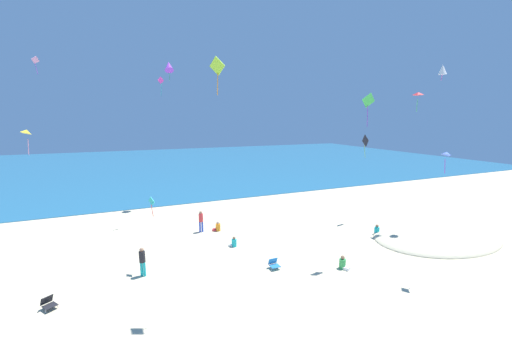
{
  "coord_description": "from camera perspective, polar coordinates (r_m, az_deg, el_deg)",
  "views": [
    {
      "loc": [
        -7.3,
        -10.62,
        8.55
      ],
      "look_at": [
        0.0,
        6.55,
        4.94
      ],
      "focal_mm": 21.89,
      "sensor_mm": 36.0,
      "label": 1
    }
  ],
  "objects": [
    {
      "name": "dune_mound",
      "position": [
        26.88,
        30.06,
        -9.13
      ],
      "size": [
        10.04,
        7.03,
        1.21
      ],
      "primitive_type": "ellipsoid",
      "color": "beige",
      "rests_on": "ground_plane"
    },
    {
      "name": "person_3",
      "position": [
        21.69,
        -4.12,
        -11.55
      ],
      "size": [
        0.62,
        0.59,
        0.71
      ],
      "rotation": [
        0.0,
        0.0,
        2.44
      ],
      "color": "#19ADB2",
      "rests_on": "ground_plane"
    },
    {
      "name": "kite_green",
      "position": [
        19.14,
        19.84,
        13.19
      ],
      "size": [
        0.86,
        0.33,
        1.89
      ],
      "rotation": [
        0.0,
        0.0,
        0.27
      ],
      "color": "green"
    },
    {
      "name": "kite_yellow",
      "position": [
        21.26,
        -36.34,
        6.97
      ],
      "size": [
        0.7,
        0.73,
        1.45
      ],
      "rotation": [
        0.0,
        0.0,
        5.32
      ],
      "color": "yellow"
    },
    {
      "name": "beach_chair_mid_beach",
      "position": [
        18.79,
        3.3,
        -15.21
      ],
      "size": [
        0.58,
        0.61,
        0.58
      ],
      "rotation": [
        0.0,
        0.0,
        4.74
      ],
      "color": "#2370B2",
      "rests_on": "ground_plane"
    },
    {
      "name": "person_1",
      "position": [
        25.39,
        21.22,
        -8.83
      ],
      "size": [
        0.59,
        0.69,
        0.77
      ],
      "rotation": [
        0.0,
        0.0,
        4.18
      ],
      "color": "#19ADB2",
      "rests_on": "ground_plane"
    },
    {
      "name": "ground_plane",
      "position": [
        23.49,
        -3.35,
        -10.42
      ],
      "size": [
        120.0,
        120.0,
        0.0
      ],
      "primitive_type": "plane",
      "color": "beige"
    },
    {
      "name": "person_0",
      "position": [
        19.39,
        15.62,
        -14.7
      ],
      "size": [
        0.56,
        0.7,
        0.79
      ],
      "rotation": [
        0.0,
        0.0,
        5.13
      ],
      "color": "green",
      "rests_on": "ground_plane"
    },
    {
      "name": "person_5",
      "position": [
        24.36,
        -10.03,
        -7.37
      ],
      "size": [
        0.34,
        0.34,
        1.67
      ],
      "rotation": [
        0.0,
        0.0,
        1.56
      ],
      "color": "blue",
      "rests_on": "ground_plane"
    },
    {
      "name": "ocean_water",
      "position": [
        62.06,
        -16.06,
        2.63
      ],
      "size": [
        120.0,
        60.0,
        0.05
      ],
      "primitive_type": "cube",
      "color": "#236084",
      "rests_on": "ground_plane"
    },
    {
      "name": "kite_black",
      "position": [
        27.23,
        19.36,
        6.55
      ],
      "size": [
        0.97,
        0.36,
        1.9
      ],
      "rotation": [
        0.0,
        0.0,
        0.16
      ],
      "color": "black"
    },
    {
      "name": "kite_pink",
      "position": [
        34.49,
        -35.33,
        17.23
      ],
      "size": [
        0.51,
        0.51,
        1.51
      ],
      "rotation": [
        0.0,
        0.0,
        1.18
      ],
      "color": "pink"
    },
    {
      "name": "kite_white",
      "position": [
        26.72,
        30.93,
        16.8
      ],
      "size": [
        0.67,
        0.61,
        1.11
      ],
      "rotation": [
        0.0,
        0.0,
        4.79
      ],
      "color": "white"
    },
    {
      "name": "person_2",
      "position": [
        24.63,
        -7.05,
        -8.74
      ],
      "size": [
        0.7,
        0.56,
        0.79
      ],
      "rotation": [
        0.0,
        0.0,
        2.72
      ],
      "color": "orange",
      "rests_on": "ground_plane"
    },
    {
      "name": "kite_purple",
      "position": [
        32.22,
        -15.63,
        19.25
      ],
      "size": [
        0.92,
        1.28,
        1.99
      ],
      "rotation": [
        0.0,
        0.0,
        3.06
      ],
      "color": "purple"
    },
    {
      "name": "kite_lime",
      "position": [
        13.7,
        -7.11,
        19.63
      ],
      "size": [
        0.5,
        0.63,
        1.54
      ],
      "rotation": [
        0.0,
        0.0,
        5.67
      ],
      "color": "#99DB33"
    },
    {
      "name": "kite_red",
      "position": [
        26.27,
        27.51,
        13.64
      ],
      "size": [
        0.67,
        0.71,
        1.4
      ],
      "rotation": [
        0.0,
        0.0,
        5.31
      ],
      "color": "red"
    },
    {
      "name": "kite_magenta",
      "position": [
        26.72,
        -17.0,
        16.69
      ],
      "size": [
        0.51,
        0.33,
        1.48
      ],
      "rotation": [
        0.0,
        0.0,
        0.58
      ],
      "color": "#DB3DA8"
    },
    {
      "name": "kite_blue",
      "position": [
        18.62,
        31.49,
        3.93
      ],
      "size": [
        0.36,
        0.45,
        1.16
      ],
      "rotation": [
        0.0,
        0.0,
        4.65
      ],
      "color": "blue"
    },
    {
      "name": "person_4",
      "position": [
        18.73,
        -20.06,
        -13.68
      ],
      "size": [
        0.46,
        0.46,
        1.66
      ],
      "rotation": [
        0.0,
        0.0,
        4.04
      ],
      "color": "#19ADB2",
      "rests_on": "ground_plane"
    },
    {
      "name": "beach_chair_near_camera",
      "position": [
        18.01,
        -33.69,
        -18.33
      ],
      "size": [
        0.77,
        0.79,
        0.61
      ],
      "rotation": [
        0.0,
        0.0,
        5.32
      ],
      "color": "black",
      "rests_on": "ground_plane"
    },
    {
      "name": "kite_teal",
      "position": [
        18.32,
        -18.53,
        -4.04
      ],
      "size": [
        0.3,
        0.47,
        1.17
      ],
      "rotation": [
        0.0,
        0.0,
        5.39
      ],
      "color": "#1EADAD"
    }
  ]
}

